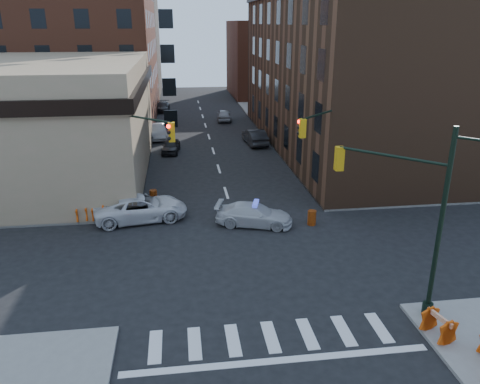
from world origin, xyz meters
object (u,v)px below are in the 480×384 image
object	(u,v)px
barrel_road	(312,218)
barrel_bank	(153,196)
parked_car_wnear	(171,146)
barricade_nw_a	(86,214)
pickup	(141,208)
parked_car_wfar	(157,131)
pedestrian_b	(48,209)
parked_car_enear	(255,137)
barricade_se_a	(438,326)
police_car	(254,215)
pedestrian_a	(129,199)

from	to	relation	value
barrel_road	barrel_bank	bearing A→B (deg)	152.55
parked_car_wnear	barricade_nw_a	xyz separation A→B (m)	(-5.11, -16.21, -0.02)
pickup	parked_car_wnear	bearing A→B (deg)	-15.48
parked_car_wfar	pedestrian_b	xyz separation A→B (m)	(-5.88, -21.86, 0.19)
parked_car_enear	barricade_nw_a	distance (m)	22.78
barrel_bank	barricade_nw_a	xyz separation A→B (m)	(-3.98, -3.00, 0.16)
parked_car_enear	barricade_se_a	world-z (taller)	parked_car_enear
police_car	pedestrian_a	distance (m)	8.08
pickup	parked_car_enear	size ratio (longest dim) A/B	1.19
pedestrian_a	barricade_nw_a	xyz separation A→B (m)	(-2.59, -0.93, -0.52)
police_car	parked_car_wnear	world-z (taller)	police_car
pedestrian_b	parked_car_wfar	bearing A→B (deg)	73.67
police_car	barrel_road	distance (m)	3.55
parked_car_wnear	pedestrian_b	bearing A→B (deg)	-107.71
pickup	barrel_bank	size ratio (longest dim) A/B	6.29
pedestrian_a	barricade_nw_a	size ratio (longest dim) A/B	1.59
parked_car_wnear	police_car	bearing A→B (deg)	-66.90
parked_car_enear	barricade_se_a	distance (m)	31.91
parked_car_wfar	barricade_se_a	xyz separation A→B (m)	(11.90, -35.69, -0.14)
pedestrian_a	pedestrian_b	xyz separation A→B (m)	(-4.83, -0.63, -0.18)
parked_car_enear	barricade_nw_a	world-z (taller)	parked_car_enear
parked_car_enear	barricade_nw_a	size ratio (longest dim) A/B	3.85
parked_car_wfar	barricade_nw_a	xyz separation A→B (m)	(-3.64, -22.16, -0.16)
pedestrian_a	pedestrian_b	size ratio (longest dim) A/B	1.22
pickup	barrel_road	bearing A→B (deg)	-111.01
parked_car_wnear	barrel_bank	bearing A→B (deg)	-87.82
barrel_road	barricade_nw_a	bearing A→B (deg)	171.43
police_car	pedestrian_b	xyz separation A→B (m)	(-12.47, 1.94, 0.28)
barricade_se_a	barrel_road	bearing A→B (deg)	-4.83
pickup	barrel_bank	xyz separation A→B (m)	(0.64, 2.90, -0.34)
pickup	parked_car_enear	bearing A→B (deg)	-38.48
parked_car_wfar	pedestrian_b	size ratio (longest dim) A/B	2.90
barrel_road	barricade_se_a	xyz separation A→B (m)	(1.79, -11.46, 0.18)
pedestrian_b	barrel_road	xyz separation A→B (m)	(15.99, -2.37, -0.51)
police_car	pickup	world-z (taller)	pickup
parked_car_wnear	parked_car_wfar	world-z (taller)	parked_car_wfar
parked_car_enear	pedestrian_a	distance (m)	20.56
parked_car_wnear	barricade_nw_a	size ratio (longest dim) A/B	3.00
police_car	parked_car_wfar	bearing A→B (deg)	31.93
police_car	pedestrian_b	bearing A→B (deg)	97.61
parked_car_enear	pedestrian_b	xyz separation A→B (m)	(-15.79, -18.02, 0.17)
parked_car_wfar	barrel_road	xyz separation A→B (m)	(10.11, -24.24, -0.32)
barrel_bank	barricade_se_a	xyz separation A→B (m)	(11.56, -16.53, 0.18)
barrel_bank	barricade_se_a	bearing A→B (deg)	-55.03
barrel_bank	parked_car_wnear	bearing A→B (deg)	85.10
pedestrian_a	barricade_se_a	xyz separation A→B (m)	(12.95, -14.46, -0.50)
police_car	parked_car_enear	bearing A→B (deg)	7.02
barrel_road	barrel_bank	distance (m)	11.01
police_car	barricade_nw_a	xyz separation A→B (m)	(-10.24, 1.64, -0.06)
pickup	parked_car_enear	world-z (taller)	pickup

